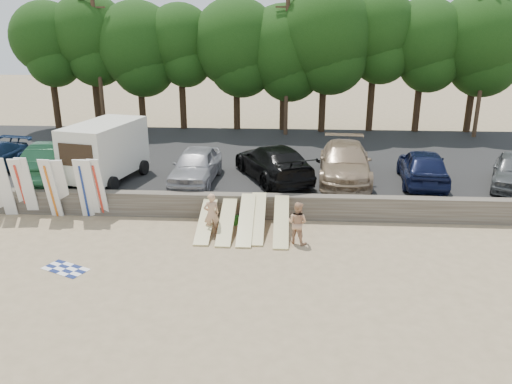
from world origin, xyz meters
TOP-DOWN VIEW (x-y plane):
  - ground at (0.00, 0.00)m, footprint 120.00×120.00m
  - seawall at (0.00, 3.00)m, footprint 44.00×0.50m
  - parking_lot at (0.00, 10.50)m, footprint 44.00×14.50m
  - treeline at (0.97, 17.50)m, footprint 33.04×6.51m
  - utility_poles at (2.00, 16.00)m, footprint 25.80×0.26m
  - box_trailer at (-6.09, 5.37)m, footprint 3.12×4.58m
  - car_1 at (-8.39, 5.68)m, footprint 2.20×5.50m
  - car_2 at (-1.99, 5.46)m, footprint 2.06×4.67m
  - car_3 at (1.48, 6.11)m, footprint 4.34×6.01m
  - car_4 at (4.78, 6.34)m, footprint 2.71×5.80m
  - car_5 at (8.18, 5.81)m, footprint 2.43×4.92m
  - surfboard_upright_1 at (-9.30, 2.46)m, footprint 0.55×0.60m
  - surfboard_upright_2 at (-8.69, 2.61)m, footprint 0.58×0.79m
  - surfboard_upright_3 at (-8.41, 2.57)m, footprint 0.50×0.55m
  - surfboard_upright_4 at (-7.36, 2.43)m, footprint 0.54×0.63m
  - surfboard_upright_5 at (-7.02, 2.64)m, footprint 0.63×0.88m
  - surfboard_upright_6 at (-6.03, 2.50)m, footprint 0.55×0.63m
  - surfboard_upright_7 at (-5.46, 2.58)m, footprint 0.56×0.65m
  - surfboard_upright_8 at (-5.80, 2.52)m, footprint 0.51×0.66m
  - surfboard_low_0 at (-0.93, 1.51)m, footprint 0.56×2.89m
  - surfboard_low_1 at (-0.13, 1.43)m, footprint 0.56×2.89m
  - surfboard_low_2 at (0.61, 1.40)m, footprint 0.56×2.84m
  - surfboard_low_3 at (1.03, 1.58)m, footprint 0.56×2.84m
  - surfboard_low_4 at (1.94, 1.35)m, footprint 0.56×2.85m
  - beachgoer_a at (-0.68, 1.23)m, footprint 0.68×0.56m
  - beachgoer_b at (2.53, 0.61)m, footprint 0.95×0.88m
  - cooler at (0.09, 2.22)m, footprint 0.46×0.41m
  - gear_bag at (0.47, 1.96)m, footprint 0.36×0.33m
  - beach_towel at (-5.03, -1.92)m, footprint 1.99×1.99m

SIDE VIEW (x-z plane):
  - ground at x=0.00m, z-range 0.00..0.00m
  - beach_towel at x=-5.03m, z-range 0.01..0.01m
  - gear_bag at x=0.47m, z-range 0.00..0.22m
  - cooler at x=0.09m, z-range 0.00..0.32m
  - parking_lot at x=0.00m, z-range 0.00..0.70m
  - surfboard_low_0 at x=-0.93m, z-range 0.00..0.93m
  - surfboard_low_1 at x=-0.13m, z-range 0.00..0.94m
  - seawall at x=0.00m, z-range 0.00..1.00m
  - surfboard_low_4 at x=1.94m, z-range 0.00..1.07m
  - surfboard_low_3 at x=1.03m, z-range 0.00..1.09m
  - surfboard_low_2 at x=0.61m, z-range 0.00..1.10m
  - beachgoer_b at x=2.53m, z-range 0.00..1.57m
  - beachgoer_a at x=-0.68m, z-range 0.00..1.62m
  - surfboard_upright_5 at x=-7.02m, z-range 0.00..2.51m
  - surfboard_upright_2 at x=-8.69m, z-range 0.00..2.52m
  - surfboard_upright_8 at x=-5.80m, z-range 0.00..2.54m
  - surfboard_upright_4 at x=-7.36m, z-range 0.00..2.56m
  - surfboard_upright_7 at x=-5.46m, z-range 0.00..2.56m
  - surfboard_upright_6 at x=-6.03m, z-range 0.00..2.56m
  - surfboard_upright_1 at x=-9.30m, z-range 0.00..2.56m
  - surfboard_upright_3 at x=-8.41m, z-range 0.00..2.57m
  - car_2 at x=-1.99m, z-range 0.70..2.26m
  - car_5 at x=8.18m, z-range 0.70..2.31m
  - car_3 at x=1.48m, z-range 0.70..2.32m
  - car_4 at x=4.78m, z-range 0.70..2.34m
  - car_1 at x=-8.39m, z-range 0.70..2.48m
  - box_trailer at x=-6.09m, z-range 0.86..3.55m
  - utility_poles at x=2.00m, z-range 0.93..9.93m
  - treeline at x=0.97m, z-range 1.91..11.21m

